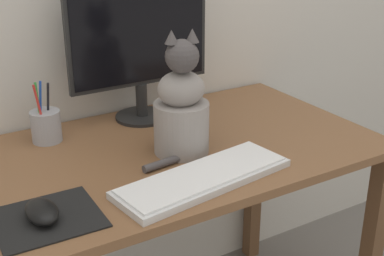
% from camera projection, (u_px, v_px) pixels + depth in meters
% --- Properties ---
extents(desk, '(1.16, 0.68, 0.74)m').
position_uv_depth(desk, '(172.00, 182.00, 1.55)').
color(desk, brown).
rests_on(desk, ground_plane).
extents(monitor, '(0.46, 0.17, 0.45)m').
position_uv_depth(monitor, '(140.00, 41.00, 1.61)').
color(monitor, black).
rests_on(monitor, desk).
extents(keyboard, '(0.48, 0.21, 0.02)m').
position_uv_depth(keyboard, '(204.00, 177.00, 1.31)').
color(keyboard, silver).
rests_on(keyboard, desk).
extents(mousepad_left, '(0.23, 0.20, 0.00)m').
position_uv_depth(mousepad_left, '(47.00, 218.00, 1.16)').
color(mousepad_left, black).
rests_on(mousepad_left, desk).
extents(computer_mouse_left, '(0.07, 0.11, 0.04)m').
position_uv_depth(computer_mouse_left, '(42.00, 211.00, 1.14)').
color(computer_mouse_left, black).
rests_on(computer_mouse_left, mousepad_left).
extents(cat, '(0.24, 0.18, 0.34)m').
position_uv_depth(cat, '(181.00, 108.00, 1.43)').
color(cat, gray).
rests_on(cat, desk).
extents(pen_cup, '(0.08, 0.08, 0.18)m').
position_uv_depth(pen_cup, '(46.00, 125.00, 1.52)').
color(pen_cup, '#99999E').
rests_on(pen_cup, desk).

